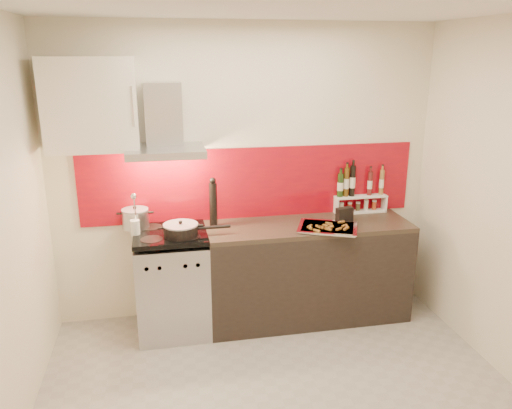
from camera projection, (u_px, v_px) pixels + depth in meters
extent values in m
plane|color=#9E9991|center=(282.00, 399.00, 3.50)|extent=(3.40, 3.40, 0.00)
cube|color=white|center=(289.00, 2.00, 2.75)|extent=(3.40, 2.80, 0.02)
cube|color=silver|center=(246.00, 174.00, 4.44)|extent=(3.40, 0.02, 2.60)
cube|color=maroon|center=(252.00, 183.00, 4.47)|extent=(3.00, 0.02, 0.64)
cube|color=#B7B7BA|center=(173.00, 285.00, 4.29)|extent=(0.60, 0.60, 0.84)
cube|color=black|center=(175.00, 311.00, 4.04)|extent=(0.50, 0.02, 0.40)
cube|color=#B7B7BA|center=(172.00, 267.00, 3.93)|extent=(0.56, 0.02, 0.12)
cube|color=#FF190C|center=(172.00, 267.00, 3.92)|extent=(0.10, 0.01, 0.04)
cube|color=black|center=(170.00, 234.00, 4.15)|extent=(0.60, 0.60, 0.04)
cube|color=black|center=(307.00, 273.00, 4.51)|extent=(1.80, 0.60, 0.86)
cube|color=#2D231C|center=(308.00, 226.00, 4.38)|extent=(1.80, 0.60, 0.04)
cube|color=#B7B7BA|center=(166.00, 151.00, 4.00)|extent=(0.62, 0.50, 0.06)
cube|color=#B7B7BA|center=(163.00, 114.00, 4.06)|extent=(0.30, 0.18, 0.50)
sphere|color=#FFD18C|center=(147.00, 157.00, 3.98)|extent=(0.07, 0.07, 0.07)
sphere|color=#FFD18C|center=(185.00, 155.00, 4.04)|extent=(0.07, 0.07, 0.07)
cube|color=white|center=(91.00, 105.00, 3.86)|extent=(0.70, 0.35, 0.72)
cylinder|color=#B7B7BA|center=(136.00, 219.00, 4.22)|extent=(0.22, 0.22, 0.15)
cylinder|color=#99999E|center=(135.00, 210.00, 4.20)|extent=(0.23, 0.23, 0.01)
sphere|color=black|center=(135.00, 207.00, 4.19)|extent=(0.03, 0.03, 0.03)
cylinder|color=black|center=(181.00, 230.00, 4.04)|extent=(0.28, 0.28, 0.09)
cylinder|color=#99999E|center=(181.00, 225.00, 4.03)|extent=(0.28, 0.28, 0.01)
sphere|color=black|center=(180.00, 222.00, 4.02)|extent=(0.03, 0.03, 0.03)
cylinder|color=black|center=(214.00, 227.00, 4.10)|extent=(0.27, 0.03, 0.03)
cylinder|color=silver|center=(135.00, 228.00, 4.07)|extent=(0.08, 0.08, 0.13)
cylinder|color=silver|center=(135.00, 208.00, 4.02)|extent=(0.01, 0.06, 0.24)
sphere|color=silver|center=(134.00, 196.00, 3.94)|extent=(0.05, 0.05, 0.05)
cylinder|color=black|center=(213.00, 205.00, 4.26)|extent=(0.07, 0.07, 0.38)
sphere|color=black|center=(213.00, 181.00, 4.19)|extent=(0.05, 0.05, 0.05)
cube|color=white|center=(359.00, 211.00, 4.70)|extent=(0.50, 0.14, 0.01)
cube|color=white|center=(336.00, 205.00, 4.64)|extent=(0.01, 0.14, 0.14)
cube|color=white|center=(383.00, 203.00, 4.73)|extent=(0.02, 0.14, 0.14)
cube|color=white|center=(360.00, 196.00, 4.66)|extent=(0.50, 0.14, 0.02)
cylinder|color=#1D3311|center=(340.00, 185.00, 4.59)|extent=(0.06, 0.06, 0.22)
cylinder|color=#4F340D|center=(346.00, 182.00, 4.59)|extent=(0.05, 0.05, 0.27)
cylinder|color=black|center=(352.00, 181.00, 4.60)|extent=(0.05, 0.05, 0.29)
cylinder|color=#551616|center=(370.00, 183.00, 4.64)|extent=(0.04, 0.04, 0.22)
cylinder|color=brown|center=(382.00, 182.00, 4.66)|extent=(0.04, 0.04, 0.23)
cylinder|color=beige|center=(341.00, 208.00, 4.65)|extent=(0.04, 0.04, 0.07)
cylinder|color=maroon|center=(350.00, 207.00, 4.67)|extent=(0.04, 0.04, 0.07)
cylinder|color=#453D22|center=(358.00, 207.00, 4.69)|extent=(0.04, 0.04, 0.07)
cylinder|color=silver|center=(366.00, 206.00, 4.70)|extent=(0.04, 0.04, 0.08)
cylinder|color=#A53C1B|center=(374.00, 205.00, 4.71)|extent=(0.04, 0.04, 0.08)
cube|color=black|center=(344.00, 215.00, 4.42)|extent=(0.16, 0.10, 0.13)
cube|color=silver|center=(328.00, 228.00, 4.24)|extent=(0.57, 0.51, 0.01)
cube|color=silver|center=(328.00, 227.00, 4.23)|extent=(0.60, 0.54, 0.01)
cube|color=red|center=(328.00, 227.00, 4.23)|extent=(0.52, 0.46, 0.01)
cube|color=brown|center=(329.00, 223.00, 4.29)|extent=(0.06, 0.06, 0.02)
cube|color=brown|center=(346.00, 229.00, 4.16)|extent=(0.06, 0.06, 0.02)
cube|color=brown|center=(326.00, 226.00, 4.23)|extent=(0.06, 0.06, 0.02)
cube|color=brown|center=(331.00, 227.00, 4.19)|extent=(0.06, 0.05, 0.02)
cube|color=brown|center=(341.00, 222.00, 4.32)|extent=(0.06, 0.03, 0.02)
cube|color=brown|center=(317.00, 231.00, 4.11)|extent=(0.05, 0.06, 0.02)
cube|color=brown|center=(318.00, 227.00, 4.21)|extent=(0.04, 0.07, 0.02)
cube|color=brown|center=(329.00, 226.00, 4.22)|extent=(0.06, 0.02, 0.02)
cube|color=brown|center=(347.00, 227.00, 4.21)|extent=(0.02, 0.06, 0.02)
cube|color=brown|center=(329.00, 226.00, 4.23)|extent=(0.03, 0.06, 0.02)
cube|color=brown|center=(344.00, 226.00, 4.23)|extent=(0.06, 0.05, 0.02)
cube|color=brown|center=(339.00, 229.00, 4.15)|extent=(0.06, 0.05, 0.02)
cube|color=brown|center=(310.00, 226.00, 4.22)|extent=(0.06, 0.06, 0.02)
cube|color=brown|center=(321.00, 227.00, 4.19)|extent=(0.04, 0.06, 0.02)
cube|color=brown|center=(328.00, 229.00, 4.15)|extent=(0.05, 0.06, 0.02)
cube|color=brown|center=(310.00, 228.00, 4.17)|extent=(0.02, 0.06, 0.02)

